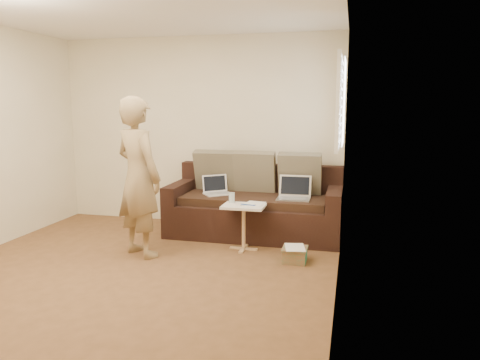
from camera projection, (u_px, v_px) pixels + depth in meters
The scene contains 16 objects.
floor at pixel (127, 278), 4.49m from camera, with size 4.50×4.50×0.00m, color brown.
wall_back at pixel (199, 132), 6.44m from camera, with size 4.00×4.00×0.00m, color beige.
wall_right at pixel (340, 151), 3.81m from camera, with size 4.50×4.50×0.00m, color beige.
window_blinds at pixel (341, 102), 5.19m from camera, with size 0.12×0.88×1.08m, color white, non-canonical shape.
sofa at pixel (254, 203), 5.91m from camera, with size 2.20×0.95×0.85m, color black, non-canonical shape.
pillow_left at pixel (215, 171), 6.23m from camera, with size 0.55×0.14×0.55m, color brown, non-canonical shape.
pillow_mid at pixel (255, 172), 6.10m from camera, with size 0.55×0.14×0.55m, color #5F5C44, non-canonical shape.
pillow_right at pixel (300, 174), 5.93m from camera, with size 0.55×0.14×0.55m, color brown, non-canonical shape.
laptop_silver at pixel (293, 199), 5.66m from camera, with size 0.40×0.29×0.27m, color #B7BABC, non-canonical shape.
laptop_white at pixel (218, 194), 5.97m from camera, with size 0.34×0.25×0.25m, color white, non-canonical shape.
person at pixel (139, 177), 5.06m from camera, with size 0.65×0.44×1.77m, color olive.
side_table at pixel (244, 227), 5.34m from camera, with size 0.48×0.34×0.53m, color silver, non-canonical shape.
drinking_glass at pixel (232, 198), 5.42m from camera, with size 0.07×0.07×0.12m, color silver, non-canonical shape.
scissors at pixel (248, 205), 5.26m from camera, with size 0.18×0.10×0.02m, color silver, non-canonical shape.
paper_on_table at pixel (254, 204), 5.34m from camera, with size 0.21×0.30×0.00m, color white, non-canonical shape.
striped_box at pixel (295, 255), 4.94m from camera, with size 0.26×0.26×0.17m, color #C1411C, non-canonical shape.
Camera 1 is at (2.09, -3.89, 1.69)m, focal length 34.40 mm.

